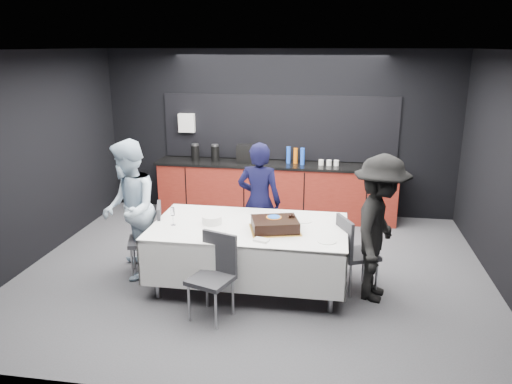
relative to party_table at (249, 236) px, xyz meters
The scene contains 18 objects.
ground 0.76m from the party_table, 90.00° to the left, with size 6.00×6.00×0.00m, color #48484E.
room_shell 1.28m from the party_table, 90.00° to the left, with size 6.04×5.04×2.82m.
kitchenette 2.62m from the party_table, 90.35° to the left, with size 4.10×0.64×2.05m.
party_table is the anchor object (origin of this frame).
cake_assembly 0.40m from the party_table, 20.02° to the right, with size 0.66×0.59×0.17m.
plate_stack 0.49m from the party_table, behind, with size 0.24×0.24×0.10m, color white.
loose_plate_near 0.44m from the party_table, 141.56° to the right, with size 0.20×0.20×0.01m, color white.
loose_plate_right_a 0.70m from the party_table, 21.23° to the left, with size 0.20×0.20×0.01m, color white.
loose_plate_right_b 1.01m from the party_table, 21.33° to the right, with size 0.22×0.22×0.01m, color white.
loose_plate_far 0.50m from the party_table, 91.22° to the left, with size 0.21×0.21×0.01m, color white.
fork_pile 0.54m from the party_table, 65.22° to the right, with size 0.16×0.10×0.03m, color white.
champagne_flute 0.96m from the party_table, behind, with size 0.06×0.06×0.22m.
chair_left 1.30m from the party_table, behind, with size 0.53×0.53×0.92m.
chair_right 1.23m from the party_table, ahead, with size 0.56×0.56×0.92m.
chair_near 0.81m from the party_table, 107.90° to the right, with size 0.54×0.54×0.92m.
person_center 0.84m from the party_table, 90.58° to the left, with size 0.60×0.39×1.63m, color black.
person_left 1.55m from the party_table, behind, with size 0.85×0.66×1.75m, color silver.
person_right 1.52m from the party_table, ahead, with size 1.10×0.63×1.71m, color black.
Camera 1 is at (0.98, -5.92, 2.85)m, focal length 35.00 mm.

